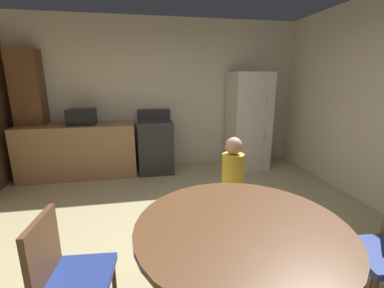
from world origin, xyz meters
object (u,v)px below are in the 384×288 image
Objects in this scene: refrigerator at (248,121)px; microwave at (82,117)px; dining_table at (240,245)px; person_child at (232,186)px; chair_west at (66,273)px; oven_range at (156,146)px.

refrigerator reaches higher than microwave.
person_child reaches higher than dining_table.
refrigerator is 1.61× the size of person_child.
microwave is 3.17m from chair_west.
refrigerator reaches higher than oven_range.
microwave is at bearing 116.54° from dining_table.
chair_west is 1.63m from person_child.
person_child is (0.67, -2.20, 0.11)m from oven_range.
person_child is at bearing 73.56° from dining_table.
oven_range is at bearing 0.17° from microwave.
dining_table is at bearing -63.46° from microwave.
oven_range is 1.26× the size of chair_west.
refrigerator is 3.41m from dining_table.
person_child is at bearing -49.55° from microwave.
microwave is at bearing 104.14° from chair_west.
dining_table is (0.38, -3.18, 0.14)m from oven_range.
microwave is 3.57m from dining_table.
refrigerator is 2.92m from microwave.
dining_table is 1.23× the size of person_child.
microwave is 2.92m from person_child.
refrigerator is 3.89m from chair_west.
microwave reaches higher than dining_table.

